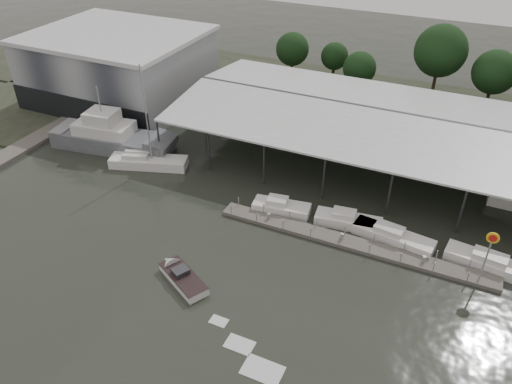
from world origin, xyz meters
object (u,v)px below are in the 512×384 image
at_px(shell_fuel_sign, 490,248).
at_px(speedboat_underway, 181,276).
at_px(white_sailboat, 147,162).
at_px(grey_trawler, 113,137).

bearing_deg(shell_fuel_sign, speedboat_underway, -155.52).
xyz_separation_m(shell_fuel_sign, speedboat_underway, (-24.83, -11.30, -3.53)).
bearing_deg(white_sailboat, speedboat_underway, -65.31).
relative_size(white_sailboat, speedboat_underway, 0.84).
xyz_separation_m(grey_trawler, white_sailboat, (6.74, -2.03, -0.93)).
xyz_separation_m(shell_fuel_sign, white_sailboat, (-39.31, 4.07, -3.27)).
relative_size(grey_trawler, speedboat_underway, 1.07).
bearing_deg(speedboat_underway, shell_fuel_sign, -127.36).
xyz_separation_m(shell_fuel_sign, grey_trawler, (-46.05, 6.10, -2.35)).
distance_m(grey_trawler, white_sailboat, 7.10).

